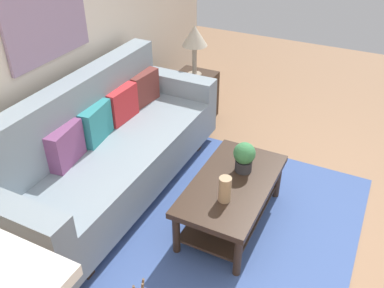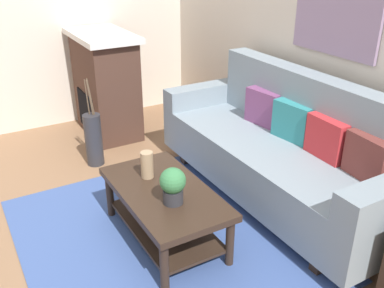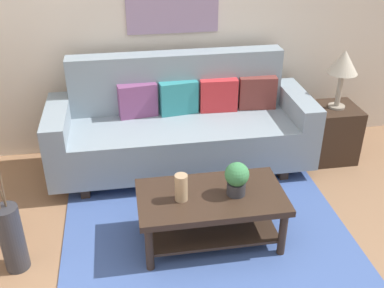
{
  "view_description": "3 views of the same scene",
  "coord_description": "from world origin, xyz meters",
  "px_view_note": "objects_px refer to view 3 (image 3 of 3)",
  "views": [
    {
      "loc": [
        -2.43,
        -0.33,
        2.5
      ],
      "look_at": [
        0.21,
        0.98,
        0.54
      ],
      "focal_mm": 38.68,
      "sensor_mm": 36.0,
      "label": 1
    },
    {
      "loc": [
        2.43,
        -0.64,
        2.06
      ],
      "look_at": [
        -0.17,
        0.86,
        0.64
      ],
      "focal_mm": 40.4,
      "sensor_mm": 36.0,
      "label": 2
    },
    {
      "loc": [
        -0.58,
        -2.18,
        2.4
      ],
      "look_at": [
        -0.02,
        1.21,
        0.48
      ],
      "focal_mm": 42.48,
      "sensor_mm": 36.0,
      "label": 3
    }
  ],
  "objects_px": {
    "throw_pillow_plum": "(138,100)",
    "tabletop_vase": "(181,188)",
    "throw_pillow_teal": "(179,98)",
    "throw_pillow_maroon": "(257,93)",
    "floor_vase": "(12,238)",
    "potted_plant_tabletop": "(237,178)",
    "couch": "(181,127)",
    "throw_pillow_crimson": "(218,95)",
    "side_table": "(332,133)",
    "coffee_table": "(211,207)",
    "table_lamp": "(344,64)"
  },
  "relations": [
    {
      "from": "throw_pillow_plum",
      "to": "tabletop_vase",
      "type": "distance_m",
      "value": 1.3
    },
    {
      "from": "throw_pillow_teal",
      "to": "throw_pillow_maroon",
      "type": "relative_size",
      "value": 1.0
    },
    {
      "from": "throw_pillow_maroon",
      "to": "floor_vase",
      "type": "bearing_deg",
      "value": -148.51
    },
    {
      "from": "throw_pillow_plum",
      "to": "potted_plant_tabletop",
      "type": "height_order",
      "value": "throw_pillow_plum"
    },
    {
      "from": "potted_plant_tabletop",
      "to": "throw_pillow_teal",
      "type": "bearing_deg",
      "value": 101.15
    },
    {
      "from": "couch",
      "to": "throw_pillow_maroon",
      "type": "xyz_separation_m",
      "value": [
        0.78,
        0.12,
        0.25
      ]
    },
    {
      "from": "throw_pillow_crimson",
      "to": "throw_pillow_maroon",
      "type": "height_order",
      "value": "same"
    },
    {
      "from": "couch",
      "to": "tabletop_vase",
      "type": "relative_size",
      "value": 11.69
    },
    {
      "from": "throw_pillow_teal",
      "to": "throw_pillow_maroon",
      "type": "bearing_deg",
      "value": 0.0
    },
    {
      "from": "tabletop_vase",
      "to": "side_table",
      "type": "height_order",
      "value": "tabletop_vase"
    },
    {
      "from": "coffee_table",
      "to": "tabletop_vase",
      "type": "relative_size",
      "value": 5.27
    },
    {
      "from": "coffee_table",
      "to": "potted_plant_tabletop",
      "type": "bearing_deg",
      "value": -6.46
    },
    {
      "from": "couch",
      "to": "table_lamp",
      "type": "bearing_deg",
      "value": -2.91
    },
    {
      "from": "side_table",
      "to": "coffee_table",
      "type": "bearing_deg",
      "value": -144.16
    },
    {
      "from": "throw_pillow_plum",
      "to": "side_table",
      "type": "relative_size",
      "value": 0.64
    },
    {
      "from": "throw_pillow_teal",
      "to": "side_table",
      "type": "relative_size",
      "value": 0.64
    },
    {
      "from": "throw_pillow_crimson",
      "to": "throw_pillow_maroon",
      "type": "bearing_deg",
      "value": 0.0
    },
    {
      "from": "throw_pillow_teal",
      "to": "potted_plant_tabletop",
      "type": "xyz_separation_m",
      "value": [
        0.25,
        -1.27,
        -0.11
      ]
    },
    {
      "from": "tabletop_vase",
      "to": "coffee_table",
      "type": "bearing_deg",
      "value": 6.23
    },
    {
      "from": "side_table",
      "to": "tabletop_vase",
      "type": "bearing_deg",
      "value": -147.41
    },
    {
      "from": "couch",
      "to": "floor_vase",
      "type": "bearing_deg",
      "value": -139.04
    },
    {
      "from": "throw_pillow_plum",
      "to": "potted_plant_tabletop",
      "type": "relative_size",
      "value": 1.37
    },
    {
      "from": "throw_pillow_crimson",
      "to": "coffee_table",
      "type": "relative_size",
      "value": 0.33
    },
    {
      "from": "coffee_table",
      "to": "throw_pillow_crimson",
      "type": "bearing_deg",
      "value": 75.65
    },
    {
      "from": "tabletop_vase",
      "to": "floor_vase",
      "type": "relative_size",
      "value": 0.39
    },
    {
      "from": "throw_pillow_maroon",
      "to": "potted_plant_tabletop",
      "type": "xyz_separation_m",
      "value": [
        -0.52,
        -1.27,
        -0.11
      ]
    },
    {
      "from": "couch",
      "to": "side_table",
      "type": "xyz_separation_m",
      "value": [
        1.52,
        -0.08,
        -0.15
      ]
    },
    {
      "from": "throw_pillow_plum",
      "to": "coffee_table",
      "type": "height_order",
      "value": "throw_pillow_plum"
    },
    {
      "from": "throw_pillow_teal",
      "to": "tabletop_vase",
      "type": "height_order",
      "value": "throw_pillow_teal"
    },
    {
      "from": "throw_pillow_maroon",
      "to": "table_lamp",
      "type": "xyz_separation_m",
      "value": [
        0.74,
        -0.2,
        0.31
      ]
    },
    {
      "from": "table_lamp",
      "to": "throw_pillow_plum",
      "type": "bearing_deg",
      "value": 173.97
    },
    {
      "from": "couch",
      "to": "tabletop_vase",
      "type": "bearing_deg",
      "value": -97.9
    },
    {
      "from": "throw_pillow_plum",
      "to": "throw_pillow_crimson",
      "type": "relative_size",
      "value": 1.0
    },
    {
      "from": "tabletop_vase",
      "to": "potted_plant_tabletop",
      "type": "bearing_deg",
      "value": 0.57
    },
    {
      "from": "throw_pillow_teal",
      "to": "potted_plant_tabletop",
      "type": "relative_size",
      "value": 1.37
    },
    {
      "from": "throw_pillow_plum",
      "to": "throw_pillow_teal",
      "type": "height_order",
      "value": "same"
    },
    {
      "from": "throw_pillow_crimson",
      "to": "throw_pillow_maroon",
      "type": "relative_size",
      "value": 1.0
    },
    {
      "from": "potted_plant_tabletop",
      "to": "floor_vase",
      "type": "distance_m",
      "value": 1.65
    },
    {
      "from": "floor_vase",
      "to": "throw_pillow_crimson",
      "type": "bearing_deg",
      "value": 36.78
    },
    {
      "from": "tabletop_vase",
      "to": "throw_pillow_crimson",
      "type": "bearing_deg",
      "value": 66.77
    },
    {
      "from": "side_table",
      "to": "potted_plant_tabletop",
      "type": "bearing_deg",
      "value": -139.88
    },
    {
      "from": "throw_pillow_maroon",
      "to": "tabletop_vase",
      "type": "height_order",
      "value": "throw_pillow_maroon"
    },
    {
      "from": "tabletop_vase",
      "to": "table_lamp",
      "type": "xyz_separation_m",
      "value": [
        1.68,
        1.07,
        0.46
      ]
    },
    {
      "from": "couch",
      "to": "tabletop_vase",
      "type": "distance_m",
      "value": 1.17
    },
    {
      "from": "floor_vase",
      "to": "tabletop_vase",
      "type": "bearing_deg",
      "value": 1.89
    },
    {
      "from": "table_lamp",
      "to": "couch",
      "type": "bearing_deg",
      "value": 177.09
    },
    {
      "from": "floor_vase",
      "to": "potted_plant_tabletop",
      "type": "bearing_deg",
      "value": 1.56
    },
    {
      "from": "couch",
      "to": "table_lamp",
      "type": "relative_size",
      "value": 4.28
    },
    {
      "from": "throw_pillow_plum",
      "to": "tabletop_vase",
      "type": "xyz_separation_m",
      "value": [
        0.23,
        -1.28,
        -0.15
      ]
    },
    {
      "from": "throw_pillow_plum",
      "to": "throw_pillow_teal",
      "type": "relative_size",
      "value": 1.0
    }
  ]
}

